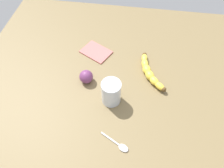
# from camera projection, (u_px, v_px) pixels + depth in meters

# --- Properties ---
(wooden_tabletop) EXTENTS (1.20, 1.20, 0.03)m
(wooden_tabletop) POSITION_uv_depth(u_px,v_px,m) (110.00, 96.00, 0.85)
(wooden_tabletop) COLOR brown
(wooden_tabletop) RESTS_ON ground
(banana) EXTENTS (0.11, 0.20, 0.03)m
(banana) POSITION_uv_depth(u_px,v_px,m) (150.00, 72.00, 0.89)
(banana) COLOR yellow
(banana) RESTS_ON wooden_tabletop
(smoothie_glass) EXTENTS (0.07, 0.07, 0.10)m
(smoothie_glass) POSITION_uv_depth(u_px,v_px,m) (111.00, 93.00, 0.79)
(smoothie_glass) COLOR silver
(smoothie_glass) RESTS_ON wooden_tabletop
(plum_fruit) EXTENTS (0.06, 0.06, 0.06)m
(plum_fruit) POSITION_uv_depth(u_px,v_px,m) (86.00, 77.00, 0.86)
(plum_fruit) COLOR #6B3360
(plum_fruit) RESTS_ON wooden_tabletop
(teaspoon) EXTENTS (0.11, 0.07, 0.01)m
(teaspoon) POSITION_uv_depth(u_px,v_px,m) (122.00, 147.00, 0.71)
(teaspoon) COLOR silver
(teaspoon) RESTS_ON wooden_tabletop
(folded_napkin) EXTENTS (0.16, 0.14, 0.01)m
(folded_napkin) POSITION_uv_depth(u_px,v_px,m) (96.00, 52.00, 0.98)
(folded_napkin) COLOR #BC6660
(folded_napkin) RESTS_ON wooden_tabletop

